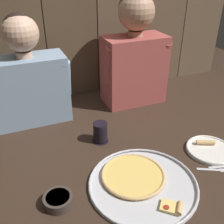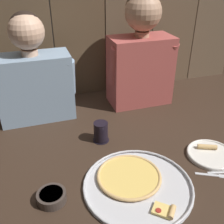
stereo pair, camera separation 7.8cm
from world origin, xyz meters
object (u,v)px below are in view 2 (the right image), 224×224
(pizza_tray, at_px, (135,182))
(diner_right, at_px, (141,53))
(dipping_bowl, at_px, (52,196))
(diner_left, at_px, (33,74))
(drinking_glass, at_px, (101,132))
(dinner_plate, at_px, (211,154))

(pizza_tray, bearing_deg, diner_right, 65.97)
(dipping_bowl, bearing_deg, pizza_tray, -3.22)
(pizza_tray, bearing_deg, diner_left, 115.52)
(diner_left, bearing_deg, dipping_bowl, -90.64)
(diner_right, bearing_deg, dipping_bowl, -133.83)
(dipping_bowl, height_order, diner_left, diner_left)
(pizza_tray, xyz_separation_m, drinking_glass, (-0.05, 0.32, 0.04))
(drinking_glass, bearing_deg, dipping_bowl, -131.85)
(drinking_glass, bearing_deg, pizza_tray, -82.08)
(pizza_tray, relative_size, dipping_bowl, 3.99)
(pizza_tray, height_order, diner_left, diner_left)
(diner_right, bearing_deg, pizza_tray, -114.03)
(pizza_tray, bearing_deg, drinking_glass, 97.92)
(pizza_tray, relative_size, diner_right, 0.67)
(dipping_bowl, bearing_deg, diner_right, 46.17)
(dinner_plate, height_order, diner_left, diner_left)
(dipping_bowl, relative_size, diner_left, 0.19)
(pizza_tray, bearing_deg, dinner_plate, 8.27)
(drinking_glass, height_order, diner_left, diner_left)
(dipping_bowl, bearing_deg, dinner_plate, 3.14)
(pizza_tray, bearing_deg, dipping_bowl, 176.78)
(dinner_plate, height_order, diner_right, diner_right)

